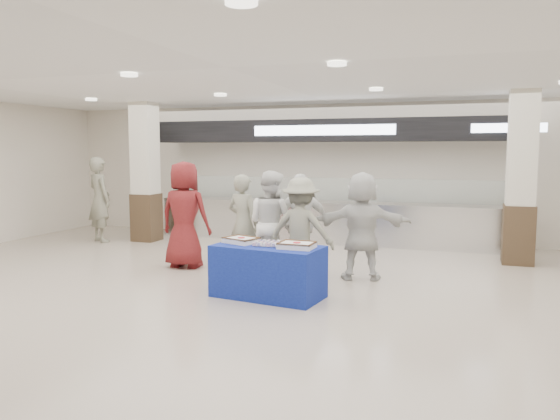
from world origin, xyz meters
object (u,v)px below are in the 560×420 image
at_px(display_table, 268,271).
at_px(civilian_maroon, 185,215).
at_px(soldier_a, 243,223).
at_px(chef_short, 301,223).
at_px(soldier_b, 301,230).
at_px(civilian_white, 362,226).
at_px(soldier_bg, 100,200).
at_px(sheet_cake_left, 241,240).
at_px(sheet_cake_right, 297,245).
at_px(cupcake_tray, 269,244).
at_px(chef_tall, 271,223).

relative_size(display_table, civilian_maroon, 0.81).
xyz_separation_m(soldier_a, chef_short, (0.99, 0.23, 0.01)).
relative_size(soldier_a, soldier_b, 1.01).
bearing_deg(civilian_white, soldier_bg, -27.67).
xyz_separation_m(sheet_cake_left, soldier_bg, (-4.89, 3.14, 0.18)).
bearing_deg(civilian_white, chef_short, -22.73).
height_order(sheet_cake_right, civilian_white, civilian_white).
distance_m(chef_short, soldier_b, 0.67).
bearing_deg(civilian_maroon, civilian_white, -178.76).
distance_m(sheet_cake_right, civilian_white, 1.70).
bearing_deg(civilian_white, cupcake_tray, 42.29).
relative_size(display_table, chef_tall, 0.87).
height_order(sheet_cake_right, cupcake_tray, sheet_cake_right).
bearing_deg(sheet_cake_left, soldier_b, 57.68).
xyz_separation_m(civilian_maroon, soldier_b, (2.28, -0.32, -0.12)).
xyz_separation_m(chef_short, soldier_b, (0.19, -0.64, -0.02)).
height_order(sheet_cake_left, chef_tall, chef_tall).
bearing_deg(civilian_white, sheet_cake_right, 56.13).
bearing_deg(soldier_b, chef_short, -75.09).
height_order(sheet_cake_left, soldier_bg, soldier_bg).
bearing_deg(civilian_maroon, display_table, 145.48).
bearing_deg(cupcake_tray, sheet_cake_left, 170.33).
distance_m(sheet_cake_right, cupcake_tray, 0.45).
relative_size(sheet_cake_right, chef_short, 0.29).
xyz_separation_m(cupcake_tray, chef_tall, (-0.45, 1.32, 0.11)).
relative_size(display_table, soldier_a, 0.91).
relative_size(cupcake_tray, civilian_maroon, 0.20).
xyz_separation_m(civilian_maroon, soldier_a, (1.10, 0.09, -0.11)).
height_order(soldier_a, soldier_bg, soldier_bg).
xyz_separation_m(sheet_cake_left, chef_tall, (0.01, 1.24, 0.09)).
distance_m(cupcake_tray, soldier_a, 1.79).
xyz_separation_m(cupcake_tray, civilian_white, (1.06, 1.51, 0.10)).
bearing_deg(sheet_cake_left, display_table, -12.00).
bearing_deg(sheet_cake_left, cupcake_tray, -9.67).
distance_m(display_table, cupcake_tray, 0.40).
bearing_deg(chef_short, sheet_cake_left, 50.94).
bearing_deg(soldier_b, display_table, 80.04).
height_order(sheet_cake_right, soldier_b, soldier_b).
height_order(soldier_b, soldier_bg, soldier_bg).
bearing_deg(soldier_bg, sheet_cake_right, 177.91).
relative_size(civilian_maroon, soldier_b, 1.14).
height_order(sheet_cake_right, soldier_bg, soldier_bg).
height_order(display_table, soldier_b, soldier_b).
bearing_deg(display_table, soldier_a, 131.92).
xyz_separation_m(sheet_cake_right, civilian_maroon, (-2.56, 1.46, 0.16)).
height_order(display_table, civilian_maroon, civilian_maroon).
relative_size(cupcake_tray, civilian_white, 0.22).
bearing_deg(soldier_bg, civilian_white, -167.44).
xyz_separation_m(soldier_b, civilian_white, (0.90, 0.45, 0.04)).
height_order(soldier_a, civilian_white, civilian_white).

